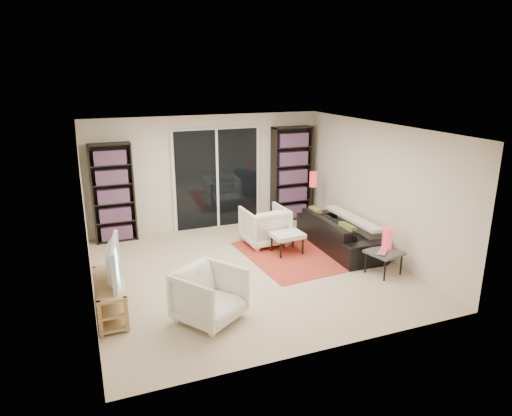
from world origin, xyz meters
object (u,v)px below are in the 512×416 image
at_px(sofa, 340,232).
at_px(ottoman, 287,236).
at_px(bookshelf_right, 291,174).
at_px(tv_stand, 110,297).
at_px(floor_lamp, 313,186).
at_px(armchair_back, 265,226).
at_px(armchair_front, 209,295).
at_px(side_table, 384,254).
at_px(bookshelf_left, 113,193).

xyz_separation_m(sofa, ottoman, (-1.06, 0.11, 0.04)).
relative_size(bookshelf_right, tv_stand, 1.75).
bearing_deg(ottoman, tv_stand, -160.93).
bearing_deg(ottoman, floor_lamp, 46.64).
height_order(armchair_back, floor_lamp, floor_lamp).
bearing_deg(armchair_front, side_table, -27.27).
relative_size(sofa, side_table, 3.48).
bearing_deg(floor_lamp, tv_stand, -151.70).
xyz_separation_m(bookshelf_right, sofa, (0.09, -1.98, -0.74)).
bearing_deg(sofa, floor_lamp, -4.54).
bearing_deg(floor_lamp, armchair_back, -154.63).
height_order(bookshelf_left, armchair_back, bookshelf_left).
xyz_separation_m(bookshelf_left, ottoman, (2.88, -1.87, -0.63)).
height_order(bookshelf_right, side_table, bookshelf_right).
height_order(bookshelf_left, sofa, bookshelf_left).
bearing_deg(tv_stand, side_table, -3.73).
bearing_deg(bookshelf_left, bookshelf_right, -0.00).
bearing_deg(armchair_back, bookshelf_right, -135.23).
distance_m(armchair_front, side_table, 3.12).
relative_size(side_table, floor_lamp, 0.51).
bearing_deg(armchair_back, tv_stand, 27.09).
height_order(bookshelf_right, sofa, bookshelf_right).
xyz_separation_m(armchair_front, side_table, (3.10, 0.38, -0.01)).
bearing_deg(side_table, armchair_front, -173.02).
xyz_separation_m(bookshelf_right, armchair_front, (-2.95, -3.65, -0.68)).
relative_size(bookshelf_left, ottoman, 3.30).
xyz_separation_m(bookshelf_left, floor_lamp, (4.08, -0.60, -0.08)).
bearing_deg(tv_stand, bookshelf_right, 35.42).
height_order(armchair_front, floor_lamp, floor_lamp).
bearing_deg(bookshelf_right, ottoman, -117.36).
distance_m(tv_stand, sofa, 4.40).
bearing_deg(bookshelf_right, armchair_back, -132.72).
bearing_deg(tv_stand, ottoman, 19.07).
xyz_separation_m(bookshelf_left, sofa, (3.94, -1.98, -0.67)).
distance_m(ottoman, floor_lamp, 1.83).
relative_size(bookshelf_right, ottoman, 3.55).
distance_m(bookshelf_right, armchair_back, 1.85).
height_order(tv_stand, armchair_back, armchair_back).
height_order(bookshelf_left, side_table, bookshelf_left).
bearing_deg(tv_stand, floor_lamp, 28.30).
distance_m(armchair_back, side_table, 2.40).
height_order(ottoman, side_table, same).
height_order(bookshelf_left, ottoman, bookshelf_left).
distance_m(bookshelf_left, bookshelf_right, 3.85).
bearing_deg(sofa, side_table, -176.12).
distance_m(side_table, floor_lamp, 2.72).
relative_size(bookshelf_left, tv_stand, 1.62).
bearing_deg(bookshelf_left, floor_lamp, -8.38).
bearing_deg(armchair_front, bookshelf_right, 16.75).
height_order(sofa, armchair_back, armchair_back).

